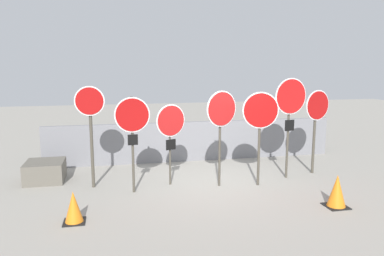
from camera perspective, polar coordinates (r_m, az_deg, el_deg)
The scene contains 12 objects.
ground_plane at distance 9.72m, azimuth 3.32°, elevation -8.42°, with size 40.00×40.00×0.00m, color gray.
fence_back at distance 11.80m, azimuth 0.32°, elevation -2.03°, with size 9.12×0.12×1.25m.
stop_sign_0 at distance 9.31m, azimuth -15.25°, elevation 1.74°, with size 0.71×0.14×2.52m.
stop_sign_1 at distance 8.73m, azimuth -9.08°, elevation 0.87°, with size 0.82×0.14×2.29m.
stop_sign_2 at distance 9.24m, azimuth -3.27°, elevation 0.39°, with size 0.75×0.34×2.06m.
stop_sign_3 at distance 9.11m, azimuth 4.49°, elevation 1.99°, with size 0.82×0.35×2.39m.
stop_sign_4 at distance 9.29m, azimuth 10.38°, elevation 1.72°, with size 0.89×0.18×2.36m.
stop_sign_5 at distance 10.08m, azimuth 14.77°, elevation 3.56°, with size 0.94×0.21×2.67m.
stop_sign_6 at distance 10.77m, azimuth 18.47°, elevation 2.06°, with size 0.80×0.27×2.33m.
traffic_cone_0 at distance 7.70m, azimuth -17.60°, elevation -11.42°, with size 0.42×0.42×0.62m.
traffic_cone_1 at distance 8.67m, azimuth 21.21°, elevation -8.95°, with size 0.47×0.47×0.71m.
storage_crate at distance 10.56m, azimuth -21.48°, elevation -6.15°, with size 0.96×1.00×0.52m.
Camera 1 is at (-2.45, -8.91, 3.03)m, focal length 35.00 mm.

